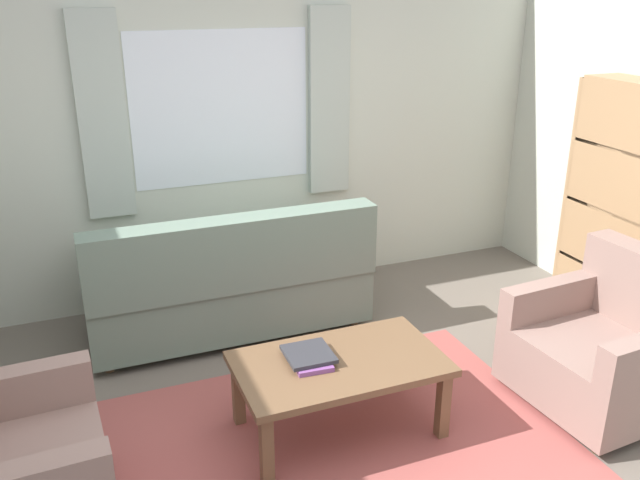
% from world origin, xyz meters
% --- Properties ---
extents(ground_plane, '(6.24, 6.24, 0.00)m').
position_xyz_m(ground_plane, '(0.00, 0.00, 0.00)').
color(ground_plane, '#6B6056').
extents(wall_back, '(5.32, 0.12, 2.60)m').
position_xyz_m(wall_back, '(0.00, 2.26, 1.30)').
color(wall_back, beige).
rests_on(wall_back, ground_plane).
extents(window_with_curtains, '(1.98, 0.07, 1.40)m').
position_xyz_m(window_with_curtains, '(0.00, 2.18, 1.45)').
color(window_with_curtains, white).
extents(area_rug, '(2.48, 1.97, 0.01)m').
position_xyz_m(area_rug, '(0.00, 0.00, 0.01)').
color(area_rug, '#9E4C47').
rests_on(area_rug, ground_plane).
extents(couch, '(1.90, 0.82, 0.92)m').
position_xyz_m(couch, '(-0.17, 1.55, 0.37)').
color(couch, slate).
rests_on(couch, ground_plane).
extents(armchair_right, '(0.88, 0.90, 0.88)m').
position_xyz_m(armchair_right, '(1.64, -0.07, 0.35)').
color(armchair_right, gray).
rests_on(armchair_right, ground_plane).
extents(coffee_table, '(1.10, 0.64, 0.44)m').
position_xyz_m(coffee_table, '(0.10, 0.24, 0.38)').
color(coffee_table, brown).
rests_on(coffee_table, ground_plane).
extents(book_stack_on_table, '(0.25, 0.31, 0.05)m').
position_xyz_m(book_stack_on_table, '(-0.05, 0.30, 0.46)').
color(book_stack_on_table, '#7F478C').
rests_on(book_stack_on_table, coffee_table).
extents(bookshelf, '(0.30, 0.94, 1.72)m').
position_xyz_m(bookshelf, '(2.35, 0.59, 0.89)').
color(bookshelf, '#A87F56').
rests_on(bookshelf, ground_plane).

